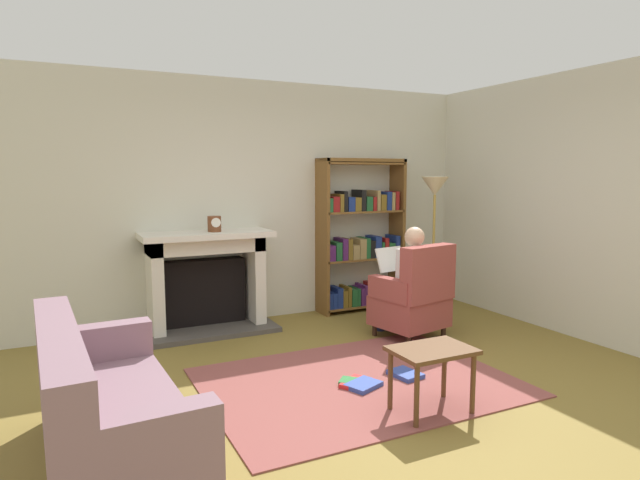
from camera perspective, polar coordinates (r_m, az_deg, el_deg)
ground at (r=4.22m, az=6.21°, el=-16.22°), size 14.00×14.00×0.00m
back_wall at (r=6.19m, az=-6.36°, el=4.09°), size 5.60×0.10×2.70m
side_wall_right at (r=6.56m, az=20.27°, el=3.86°), size 0.10×5.20×2.70m
area_rug at (r=4.46m, az=4.08°, el=-14.83°), size 2.40×1.80×0.01m
fireplace at (r=5.84m, az=-12.02°, el=-3.94°), size 1.38×0.64×1.07m
mantel_clock at (r=5.68m, az=-11.16°, el=1.69°), size 0.14×0.14×0.16m
bookshelf at (r=6.56m, az=4.39°, el=-0.00°), size 1.09×0.32×1.85m
armchair_reading at (r=5.53m, az=10.01°, el=-6.02°), size 0.75×0.73×0.97m
seated_reader at (r=5.57m, az=9.16°, el=-3.84°), size 0.43×0.58×1.14m
sofa_floral at (r=3.37m, az=-21.88°, el=-17.02°), size 0.80×1.73×0.85m
side_table at (r=3.89m, az=11.81°, el=-12.23°), size 0.56×0.39×0.47m
scattered_books at (r=4.43m, az=5.64°, el=-14.67°), size 0.73×0.35×0.04m
floor_lamp at (r=6.44m, az=12.09°, el=4.35°), size 0.32×0.32×1.63m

